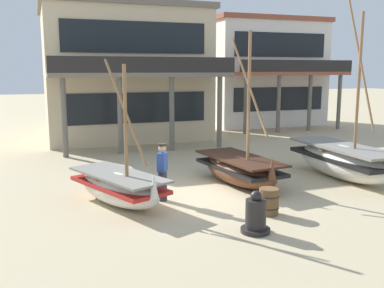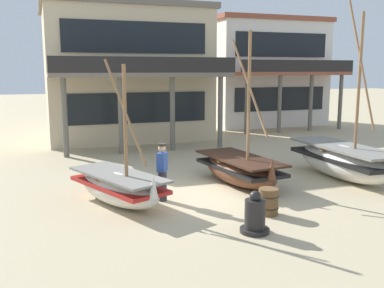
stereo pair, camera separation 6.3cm
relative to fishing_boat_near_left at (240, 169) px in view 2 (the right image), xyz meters
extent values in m
plane|color=tan|center=(-1.57, -0.69, -0.52)|extent=(120.00, 120.00, 0.00)
ellipsoid|color=brown|center=(0.00, 0.02, -0.07)|extent=(1.87, 3.76, 0.92)
cube|color=black|center=(0.00, 0.02, 0.05)|extent=(1.87, 3.62, 0.11)
cube|color=#351E13|center=(0.00, 0.02, 0.36)|extent=(1.91, 3.69, 0.06)
cone|color=brown|center=(0.22, -1.70, 0.35)|extent=(0.32, 0.32, 0.64)
cylinder|color=olive|center=(0.05, -0.43, 2.27)|extent=(0.10, 0.10, 4.31)
cylinder|color=olive|center=(0.05, -0.43, 2.73)|extent=(0.33, 2.06, 2.97)
cube|color=olive|center=(-0.04, 0.29, 0.26)|extent=(1.37, 0.33, 0.06)
ellipsoid|color=silver|center=(3.74, -0.45, 0.05)|extent=(1.50, 4.52, 1.16)
cube|color=black|center=(3.74, -0.45, 0.20)|extent=(1.52, 4.34, 0.14)
cube|color=gray|center=(3.74, -0.45, 0.59)|extent=(1.55, 4.43, 0.08)
cylinder|color=olive|center=(3.74, -1.02, 2.68)|extent=(0.10, 0.10, 4.78)
cylinder|color=olive|center=(3.74, -1.02, 3.57)|extent=(0.07, 1.68, 4.44)
cube|color=olive|center=(3.74, -0.11, 0.46)|extent=(1.42, 0.16, 0.06)
ellipsoid|color=silver|center=(-4.17, -0.78, -0.08)|extent=(2.49, 3.65, 0.89)
cube|color=red|center=(-4.17, -0.78, 0.03)|extent=(2.44, 3.53, 0.11)
cube|color=gray|center=(-4.17, -0.78, 0.33)|extent=(2.49, 3.60, 0.06)
cone|color=silver|center=(-3.53, -2.30, 0.32)|extent=(0.33, 0.33, 0.62)
cylinder|color=olive|center=(-4.00, -1.18, 1.74)|extent=(0.10, 0.10, 3.29)
cylinder|color=olive|center=(-4.00, -1.18, 2.15)|extent=(0.80, 1.79, 2.77)
cube|color=olive|center=(-4.26, -0.54, 0.23)|extent=(1.17, 0.61, 0.06)
cylinder|color=#33333D|center=(-2.91, -0.90, -0.08)|extent=(0.26, 0.26, 0.88)
cube|color=#2D4C99|center=(-2.91, -0.90, 0.63)|extent=(0.38, 0.42, 0.54)
sphere|color=tan|center=(-2.91, -0.90, 1.02)|extent=(0.22, 0.22, 0.22)
cylinder|color=#2D2823|center=(-2.91, -0.90, 1.14)|extent=(0.24, 0.24, 0.05)
cylinder|color=black|center=(-1.55, -4.05, -0.47)|extent=(0.70, 0.70, 0.10)
cylinder|color=black|center=(-1.55, -4.05, -0.08)|extent=(0.49, 0.49, 0.69)
sphere|color=black|center=(-1.55, -4.05, 0.35)|extent=(0.27, 0.27, 0.27)
cylinder|color=brown|center=(-0.62, -3.01, -0.17)|extent=(0.52, 0.52, 0.70)
torus|color=black|center=(-0.62, -3.01, -0.02)|extent=(0.56, 0.56, 0.03)
torus|color=black|center=(-0.62, -3.01, -0.33)|extent=(0.56, 0.56, 0.03)
cube|color=beige|center=(-1.51, 11.71, 2.90)|extent=(8.46, 6.16, 6.85)
cube|color=#70665B|center=(-1.51, 11.71, 6.48)|extent=(8.80, 6.41, 0.30)
cube|color=black|center=(-1.51, 8.60, 1.36)|extent=(7.11, 0.06, 1.51)
cube|color=black|center=(-1.51, 8.60, 4.79)|extent=(7.11, 0.06, 1.51)
cube|color=#70665B|center=(-1.51, 7.47, 3.00)|extent=(8.46, 2.31, 0.20)
cylinder|color=#666056|center=(-5.14, 6.66, 1.19)|extent=(0.24, 0.24, 3.43)
cylinder|color=#666056|center=(-2.72, 6.66, 1.19)|extent=(0.24, 0.24, 3.43)
cylinder|color=#666056|center=(-0.30, 6.66, 1.19)|extent=(0.24, 0.24, 3.43)
cylinder|color=#666056|center=(2.11, 6.66, 1.19)|extent=(0.24, 0.24, 3.43)
cube|color=black|center=(-1.51, 6.36, 3.45)|extent=(8.46, 0.08, 0.70)
cube|color=white|center=(8.62, 14.64, 2.90)|extent=(7.69, 5.09, 6.86)
cube|color=brown|center=(8.62, 14.64, 6.48)|extent=(8.00, 5.30, 0.30)
cube|color=black|center=(8.62, 12.06, 1.36)|extent=(6.46, 0.06, 1.51)
cube|color=black|center=(8.62, 12.06, 4.79)|extent=(6.46, 0.06, 1.51)
cube|color=brown|center=(8.62, 11.02, 3.00)|extent=(7.69, 2.14, 0.20)
cylinder|color=#666056|center=(5.32, 10.27, 1.19)|extent=(0.24, 0.24, 3.43)
cylinder|color=#666056|center=(7.52, 10.27, 1.19)|extent=(0.24, 0.24, 3.43)
cylinder|color=#666056|center=(9.72, 10.27, 1.19)|extent=(0.24, 0.24, 3.43)
cylinder|color=#666056|center=(11.92, 10.27, 1.19)|extent=(0.24, 0.24, 3.43)
cube|color=black|center=(8.62, 9.99, 3.45)|extent=(7.69, 0.08, 0.70)
camera|label=1|loc=(-6.22, -12.71, 3.24)|focal=40.79mm
camera|label=2|loc=(-6.16, -12.73, 3.24)|focal=40.79mm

